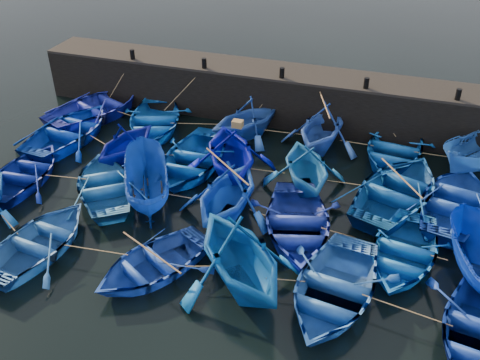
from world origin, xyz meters
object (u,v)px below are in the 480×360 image
(boat_8, at_px, (192,158))
(boat_13, at_px, (25,173))
(wooden_crate, at_px, (238,124))
(boat_0, at_px, (97,107))

(boat_8, distance_m, boat_13, 7.08)
(boat_13, distance_m, wooden_crate, 9.24)
(boat_0, height_order, wooden_crate, wooden_crate)
(boat_13, bearing_deg, wooden_crate, -163.21)
(boat_13, xyz_separation_m, wooden_crate, (8.41, 3.18, 2.12))
(boat_13, bearing_deg, boat_8, -157.10)
(boat_0, height_order, boat_13, boat_0)
(boat_8, relative_size, wooden_crate, 12.41)
(boat_0, bearing_deg, boat_13, 116.62)
(boat_0, distance_m, wooden_crate, 9.56)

